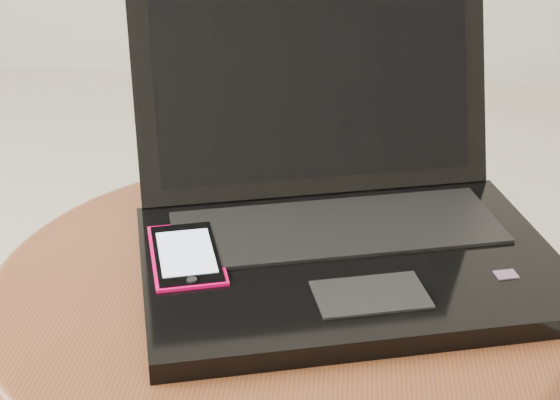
{
  "coord_description": "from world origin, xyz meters",
  "views": [
    {
      "loc": [
        0.07,
        -0.67,
        0.89
      ],
      "look_at": [
        0.0,
        0.09,
        0.51
      ],
      "focal_mm": 55.79,
      "sensor_mm": 36.0,
      "label": 1
    }
  ],
  "objects": [
    {
      "name": "laptop",
      "position": [
        0.06,
        0.1,
        0.49
      ],
      "size": [
        0.47,
        0.45,
        0.25
      ],
      "color": "black",
      "rests_on": "table"
    },
    {
      "name": "phone_pink",
      "position": [
        -0.08,
        0.04,
        0.47
      ],
      "size": [
        0.1,
        0.14,
        0.01
      ],
      "color": "#FB075F",
      "rests_on": "phone_black"
    },
    {
      "name": "table",
      "position": [
        0.01,
        0.04,
        0.35
      ],
      "size": [
        0.57,
        0.57,
        0.45
      ],
      "color": "#582813",
      "rests_on": "ground"
    },
    {
      "name": "phone_black",
      "position": [
        -0.07,
        0.07,
        0.45
      ],
      "size": [
        0.11,
        0.13,
        0.01
      ],
      "color": "black",
      "rests_on": "table"
    }
  ]
}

